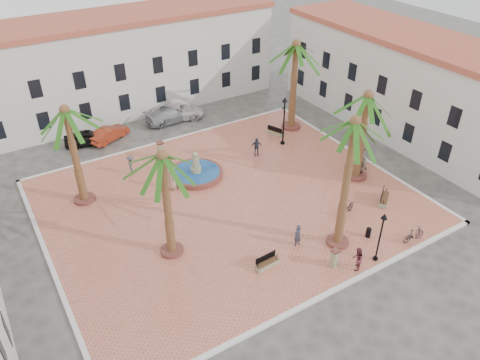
{
  "coord_description": "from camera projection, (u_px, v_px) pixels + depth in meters",
  "views": [
    {
      "loc": [
        -14.09,
        -24.61,
        20.76
      ],
      "look_at": [
        1.0,
        0.0,
        1.6
      ],
      "focal_mm": 35.0,
      "sensor_mm": 36.0,
      "label": 1
    }
  ],
  "objects": [
    {
      "name": "bench_se",
      "position": [
        384.0,
        199.0,
        34.65
      ],
      "size": [
        1.76,
        1.49,
        0.94
      ],
      "rotation": [
        0.0,
        0.0,
        0.63
      ],
      "color": "gray",
      "rests_on": "plaza"
    },
    {
      "name": "bollard_e",
      "position": [
        360.0,
        156.0,
        38.95
      ],
      "size": [
        0.56,
        0.56,
        1.46
      ],
      "rotation": [
        0.0,
        0.0,
        0.08
      ],
      "color": "gray",
      "rests_on": "plaza"
    },
    {
      "name": "building_east",
      "position": [
        405.0,
        83.0,
        42.73
      ],
      "size": [
        7.4,
        26.4,
        9.0
      ],
      "rotation": [
        0.0,
        0.0,
        1.57
      ],
      "color": "silver",
      "rests_on": "ground"
    },
    {
      "name": "bench_e",
      "position": [
        358.0,
        157.0,
        39.77
      ],
      "size": [
        0.76,
        1.65,
        0.84
      ],
      "rotation": [
        0.0,
        0.0,
        1.39
      ],
      "color": "gray",
      "rests_on": "plaza"
    },
    {
      "name": "palm_s",
      "position": [
        353.0,
        135.0,
        26.55
      ],
      "size": [
        4.84,
        4.84,
        9.27
      ],
      "color": "brown",
      "rests_on": "plaza"
    },
    {
      "name": "bollard_n",
      "position": [
        161.0,
        150.0,
        39.66
      ],
      "size": [
        0.6,
        0.6,
        1.56
      ],
      "rotation": [
        0.0,
        0.0,
        -0.09
      ],
      "color": "gray",
      "rests_on": "plaza"
    },
    {
      "name": "bench_s",
      "position": [
        267.0,
        264.0,
        29.01
      ],
      "size": [
        1.64,
        0.59,
        0.85
      ],
      "rotation": [
        0.0,
        0.0,
        0.06
      ],
      "color": "gray",
      "rests_on": "plaza"
    },
    {
      "name": "kerb_e",
      "position": [
        357.0,
        155.0,
        40.71
      ],
      "size": [
        0.3,
        22.3,
        0.16
      ],
      "primitive_type": "cube",
      "color": "silver",
      "rests_on": "ground"
    },
    {
      "name": "palm_e",
      "position": [
        367.0,
        106.0,
        34.33
      ],
      "size": [
        5.74,
        5.74,
        7.43
      ],
      "color": "brown",
      "rests_on": "plaza"
    },
    {
      "name": "plaza",
      "position": [
        229.0,
        201.0,
        35.06
      ],
      "size": [
        26.0,
        22.0,
        0.15
      ],
      "primitive_type": "cube",
      "color": "#D67359",
      "rests_on": "ground"
    },
    {
      "name": "bicycle_b",
      "position": [
        414.0,
        235.0,
        30.87
      ],
      "size": [
        1.8,
        0.66,
        1.06
      ],
      "primitive_type": "imported",
      "rotation": [
        0.0,
        0.0,
        1.48
      ],
      "color": "black",
      "rests_on": "plaza"
    },
    {
      "name": "pedestrian_north",
      "position": [
        131.0,
        165.0,
        37.66
      ],
      "size": [
        0.92,
        1.2,
        1.65
      ],
      "primitive_type": "imported",
      "rotation": [
        0.0,
        0.0,
        1.25
      ],
      "color": "#49484D",
      "rests_on": "plaza"
    },
    {
      "name": "pedestrian_fountain_b",
      "position": [
        256.0,
        147.0,
        40.07
      ],
      "size": [
        1.06,
        0.78,
        1.67
      ],
      "primitive_type": "imported",
      "rotation": [
        0.0,
        0.0,
        -0.43
      ],
      "color": "#2C354C",
      "rests_on": "plaza"
    },
    {
      "name": "litter_bin",
      "position": [
        368.0,
        233.0,
        31.33
      ],
      "size": [
        0.35,
        0.35,
        0.68
      ],
      "primitive_type": "cylinder",
      "color": "black",
      "rests_on": "plaza"
    },
    {
      "name": "pedestrian_fountain_a",
      "position": [
        173.0,
        178.0,
        35.74
      ],
      "size": [
        1.1,
        1.08,
        1.92
      ],
      "primitive_type": "imported",
      "rotation": [
        0.0,
        0.0,
        0.74
      ],
      "color": "#9D7966",
      "rests_on": "plaza"
    },
    {
      "name": "ground",
      "position": [
        229.0,
        202.0,
        35.1
      ],
      "size": [
        120.0,
        120.0,
        0.0
      ],
      "primitive_type": "plane",
      "color": "#56544F",
      "rests_on": "ground"
    },
    {
      "name": "car_white",
      "position": [
        177.0,
        112.0,
        46.47
      ],
      "size": [
        5.64,
        3.86,
        1.43
      ],
      "primitive_type": "imported",
      "rotation": [
        0.0,
        0.0,
        1.26
      ],
      "color": "silver",
      "rests_on": "ground"
    },
    {
      "name": "palm_ne",
      "position": [
        296.0,
        54.0,
        40.96
      ],
      "size": [
        5.8,
        5.8,
        8.5
      ],
      "color": "brown",
      "rests_on": "plaza"
    },
    {
      "name": "bench_ne",
      "position": [
        276.0,
        132.0,
        43.55
      ],
      "size": [
        1.1,
        1.72,
        0.87
      ],
      "rotation": [
        0.0,
        0.0,
        1.96
      ],
      "color": "gray",
      "rests_on": "plaza"
    },
    {
      "name": "kerb_n",
      "position": [
        168.0,
        140.0,
        42.87
      ],
      "size": [
        26.3,
        0.3,
        0.16
      ],
      "primitive_type": "cube",
      "color": "silver",
      "rests_on": "ground"
    },
    {
      "name": "cyclist_a",
      "position": [
        297.0,
        235.0,
        30.38
      ],
      "size": [
        0.65,
        0.48,
        1.64
      ],
      "primitive_type": "imported",
      "rotation": [
        0.0,
        0.0,
        3.29
      ],
      "color": "#323748",
      "rests_on": "plaza"
    },
    {
      "name": "palm_nw",
      "position": [
        67.0,
        121.0,
        31.38
      ],
      "size": [
        5.12,
        5.12,
        7.75
      ],
      "color": "brown",
      "rests_on": "plaza"
    },
    {
      "name": "lamppost_e",
      "position": [
        284.0,
        113.0,
        40.54
      ],
      "size": [
        0.49,
        0.49,
        4.53
      ],
      "color": "black",
      "rests_on": "plaza"
    },
    {
      "name": "kerb_w",
      "position": [
        50.0,
        264.0,
        29.39
      ],
      "size": [
        0.3,
        22.3,
        0.16
      ],
      "primitive_type": "cube",
      "color": "silver",
      "rests_on": "ground"
    },
    {
      "name": "bicycle_a",
      "position": [
        347.0,
        209.0,
        33.31
      ],
      "size": [
        1.87,
        1.18,
        0.93
      ],
      "primitive_type": "imported",
      "rotation": [
        0.0,
        0.0,
        1.92
      ],
      "color": "black",
      "rests_on": "plaza"
    },
    {
      "name": "cyclist_b",
      "position": [
        357.0,
        259.0,
        28.49
      ],
      "size": [
        1.01,
        0.96,
        1.64
      ],
      "primitive_type": "imported",
      "rotation": [
        0.0,
        0.0,
        3.74
      ],
      "color": "maroon",
      "rests_on": "plaza"
    },
    {
      "name": "lamppost_s",
      "position": [
        382.0,
        229.0,
        28.31
      ],
      "size": [
        0.4,
        0.4,
        3.65
      ],
      "color": "black",
      "rests_on": "plaza"
    },
    {
      "name": "kerb_s",
      "position": [
        324.0,
        295.0,
        27.24
      ],
      "size": [
        26.3,
        0.3,
        0.16
      ],
      "primitive_type": "cube",
      "color": "silver",
      "rests_on": "ground"
    },
    {
      "name": "car_silver",
      "position": [
        171.0,
        115.0,
        45.88
      ],
      "size": [
        5.2,
        2.36,
        1.48
      ],
      "primitive_type": "imported",
      "rotation": [
        0.0,
        0.0,
        1.63
      ],
      "color": "#9E9FA6",
      "rests_on": "ground"
    },
    {
      "name": "bollard_se",
      "position": [
        335.0,
        258.0,
        28.79
      ],
      "size": [
        0.5,
        0.5,
        1.32
      ],
      "rotation": [
        0.0,
        0.0,
        0.06
      ],
      "color": "gray",
      "rests_on": "plaza"
    },
    {
      "name": "fountain",
      "position": [
        196.0,
        173.0,
        37.62
      ],
      "size": [
        4.29,
        4.29,
        2.22
      ],
      "color": "brown",
      "rests_on": "plaza"
    },
    {
      "name": "palm_sw",
      "position": [
        163.0,
        168.0,
        26.72
      ],
      "size": [
        4.92,
        4.92,
        7.58
      ],
      "color": "brown",
      "rests_on": "plaza"
    },
    {
      "name": "car_black",
      "position": [
        87.0,
        138.0,
        42.06
      ],
      "size": [
        4.28,
        2.46,
        1.37
      ],
      "primitive_type": "imported",
      "rotation": [
        0.0,
        0.0,
        1.35
      ],
      "color": "black",
      "rests_on": "ground"
    },
    {
      "name": "car_red",
      "position": [
        109.0,
        134.0,
        42.77
      ],
      "size": [
        4.12,
        2.89,
        1.29
      ],
      "primitive_type": "imported",
      "rotation": [
        0.0,
        0.0,
        2.01
      ],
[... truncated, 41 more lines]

